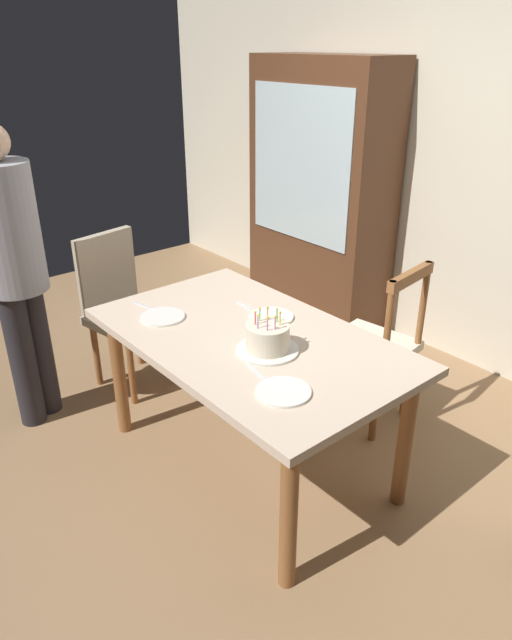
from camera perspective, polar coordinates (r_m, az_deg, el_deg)
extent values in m
plane|color=#93704C|center=(3.12, -0.61, -13.74)|extent=(6.40, 6.40, 0.00)
cube|color=beige|center=(3.91, 21.39, 14.06)|extent=(6.40, 0.10, 2.60)
cube|color=beige|center=(2.71, -0.68, -1.93)|extent=(1.54, 0.92, 0.04)
cylinder|color=brown|center=(3.23, -13.29, -5.37)|extent=(0.07, 0.07, 0.70)
cylinder|color=brown|center=(2.33, 3.22, -18.75)|extent=(0.07, 0.07, 0.70)
cylinder|color=brown|center=(3.55, -3.04, -1.61)|extent=(0.07, 0.07, 0.70)
cylinder|color=brown|center=(2.76, 14.43, -11.43)|extent=(0.07, 0.07, 0.70)
cylinder|color=silver|center=(2.57, 1.12, -2.96)|extent=(0.28, 0.28, 0.01)
cylinder|color=beige|center=(2.54, 1.13, -1.69)|extent=(0.19, 0.19, 0.12)
cylinder|color=#D872CC|center=(2.46, 1.89, -0.38)|extent=(0.01, 0.01, 0.05)
sphere|color=#FFC64C|center=(2.45, 1.90, 0.33)|extent=(0.01, 0.01, 0.01)
cylinder|color=yellow|center=(2.50, 2.37, 0.07)|extent=(0.01, 0.01, 0.05)
sphere|color=#FFC64C|center=(2.49, 2.38, 0.76)|extent=(0.01, 0.01, 0.01)
cylinder|color=#66CC72|center=(2.53, 2.06, 0.40)|extent=(0.01, 0.01, 0.05)
sphere|color=#FFC64C|center=(2.52, 2.07, 1.09)|extent=(0.01, 0.01, 0.01)
cylinder|color=#F2994C|center=(2.55, 1.22, 0.58)|extent=(0.01, 0.01, 0.05)
sphere|color=#FFC64C|center=(2.54, 1.23, 1.27)|extent=(0.01, 0.01, 0.01)
cylinder|color=#66CC72|center=(2.54, 0.36, 0.47)|extent=(0.01, 0.01, 0.05)
sphere|color=#FFC64C|center=(2.52, 0.37, 1.15)|extent=(0.01, 0.01, 0.01)
cylinder|color=#E54C4C|center=(2.50, -0.07, 0.10)|extent=(0.01, 0.01, 0.05)
sphere|color=#FFC64C|center=(2.49, -0.07, 0.79)|extent=(0.01, 0.01, 0.01)
cylinder|color=#D872CC|center=(2.47, 0.18, -0.27)|extent=(0.01, 0.01, 0.05)
sphere|color=#FFC64C|center=(2.46, 0.18, 0.43)|extent=(0.01, 0.01, 0.01)
cylinder|color=#D872CC|center=(2.45, 1.12, -0.48)|extent=(0.01, 0.01, 0.05)
sphere|color=#FFC64C|center=(2.44, 1.13, 0.22)|extent=(0.01, 0.01, 0.01)
cylinder|color=white|center=(2.91, -9.16, 0.30)|extent=(0.22, 0.22, 0.01)
cylinder|color=white|center=(2.87, 1.52, 0.32)|extent=(0.22, 0.22, 0.01)
cylinder|color=white|center=(2.28, 2.71, -7.05)|extent=(0.22, 0.22, 0.01)
cube|color=silver|center=(3.04, -10.64, 1.28)|extent=(0.18, 0.05, 0.01)
cube|color=silver|center=(2.97, -0.80, 1.18)|extent=(0.18, 0.03, 0.01)
cube|color=silver|center=(2.39, 0.32, -5.42)|extent=(0.18, 0.05, 0.01)
cube|color=beige|center=(3.28, 11.01, -2.59)|extent=(0.49, 0.49, 0.05)
cylinder|color=brown|center=(3.60, 9.86, -4.09)|extent=(0.04, 0.04, 0.42)
cylinder|color=brown|center=(3.35, 6.64, -6.28)|extent=(0.04, 0.04, 0.42)
cylinder|color=brown|center=(3.46, 14.57, -5.92)|extent=(0.04, 0.04, 0.42)
cylinder|color=brown|center=(3.20, 11.60, -8.38)|extent=(0.04, 0.04, 0.42)
cylinder|color=brown|center=(3.23, 16.07, 1.35)|extent=(0.04, 0.04, 0.50)
cylinder|color=brown|center=(2.94, 12.82, -0.78)|extent=(0.04, 0.04, 0.50)
cube|color=brown|center=(3.00, 14.99, 4.13)|extent=(0.09, 0.40, 0.06)
cube|color=tan|center=(3.62, -12.10, 0.13)|extent=(0.51, 0.51, 0.05)
cylinder|color=brown|center=(3.52, -12.12, -5.05)|extent=(0.04, 0.04, 0.42)
cylinder|color=brown|center=(3.70, -8.07, -3.03)|extent=(0.04, 0.04, 0.42)
cylinder|color=brown|center=(3.76, -15.41, -3.28)|extent=(0.04, 0.04, 0.42)
cylinder|color=brown|center=(3.94, -11.45, -1.47)|extent=(0.04, 0.04, 0.42)
cube|color=tan|center=(3.67, -14.45, 4.51)|extent=(0.12, 0.40, 0.50)
cylinder|color=#262328|center=(3.44, -21.93, -3.68)|extent=(0.14, 0.14, 0.80)
cylinder|color=#262328|center=(3.52, -20.48, -2.76)|extent=(0.14, 0.14, 0.80)
cylinder|color=gray|center=(3.21, -23.27, 8.25)|extent=(0.32, 0.32, 0.66)
cube|color=#56331E|center=(4.37, 6.35, 12.01)|extent=(1.10, 0.44, 1.90)
cube|color=silver|center=(4.16, 4.29, 14.92)|extent=(0.94, 0.01, 1.04)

